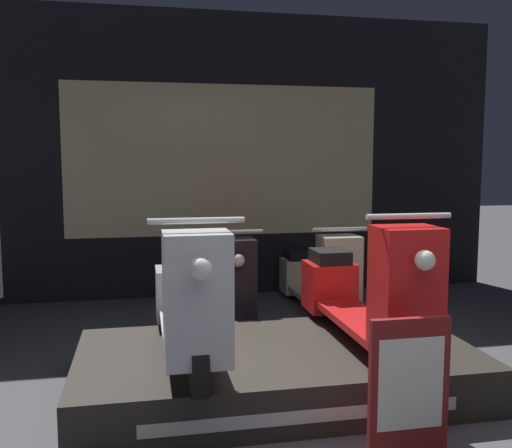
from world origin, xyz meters
The scene contains 7 objects.
shop_wall_back centered at (0.00, 4.16, 1.60)m, with size 6.47×0.09×3.20m.
display_platform centered at (-0.08, 1.27, 0.15)m, with size 2.63×1.37×0.31m.
scooter_display_left centered at (-0.67, 1.20, 0.67)m, with size 0.50×1.79×0.96m.
scooter_display_right centered at (0.51, 1.20, 0.67)m, with size 0.50×1.79×0.96m.
scooter_backrow_0 centered at (-0.17, 3.07, 0.37)m, with size 0.50×1.79×0.96m.
scooter_backrow_1 centered at (0.78, 3.07, 0.37)m, with size 0.50×1.79×0.96m.
price_sign_board centered at (0.35, 0.21, 0.40)m, with size 0.42×0.04×0.78m.
Camera 1 is at (-0.95, -2.33, 1.56)m, focal length 40.00 mm.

